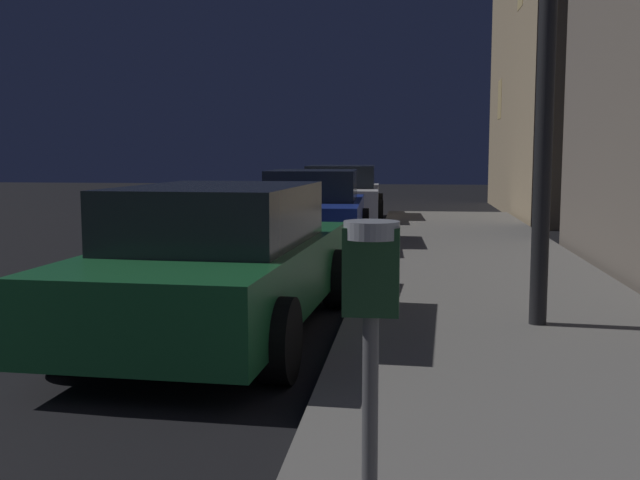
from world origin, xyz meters
name	(u,v)px	position (x,y,z in m)	size (l,w,h in m)	color
parking_meter	(371,317)	(4.50, -0.16, 1.17)	(0.19, 0.19, 1.35)	#59595B
car_green	(222,261)	(2.85, 4.17, 0.72)	(2.15, 4.62, 1.43)	#19592D
car_blue	(313,210)	(2.85, 10.69, 0.70)	(2.12, 4.16, 1.43)	navy
car_white	(341,194)	(2.85, 16.19, 0.72)	(2.27, 4.61, 1.43)	silver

